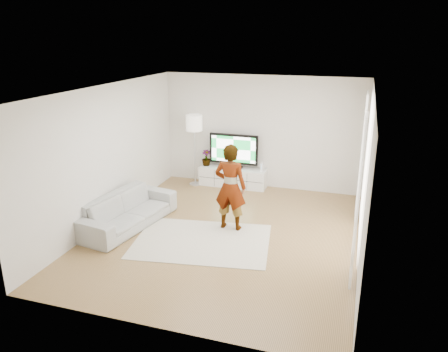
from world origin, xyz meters
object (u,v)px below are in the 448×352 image
(floor_lamp, at_px, (194,126))
(media_console, at_px, (233,177))
(player, at_px, (230,187))
(rug, at_px, (202,241))
(sofa, at_px, (128,210))
(television, at_px, (234,150))

(floor_lamp, bearing_deg, media_console, 10.26)
(media_console, distance_m, player, 2.64)
(rug, bearing_deg, player, 65.00)
(player, distance_m, floor_lamp, 2.90)
(player, relative_size, floor_lamp, 0.96)
(player, bearing_deg, media_console, -74.20)
(rug, xyz_separation_m, sofa, (-1.68, 0.21, 0.33))
(rug, xyz_separation_m, floor_lamp, (-1.31, 3.02, 1.53))
(rug, height_order, floor_lamp, floor_lamp)
(rug, distance_m, player, 1.18)
(media_console, distance_m, rug, 3.22)
(television, bearing_deg, floor_lamp, -168.18)
(television, relative_size, rug, 0.50)
(floor_lamp, bearing_deg, sofa, -97.53)
(media_console, relative_size, player, 0.98)
(rug, bearing_deg, floor_lamp, 113.45)
(rug, relative_size, player, 1.45)
(rug, distance_m, sofa, 1.73)
(player, xyz_separation_m, sofa, (-2.02, -0.51, -0.55))
(television, relative_size, player, 0.72)
(rug, xyz_separation_m, player, (0.34, 0.72, 0.87))
(media_console, relative_size, floor_lamp, 0.94)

